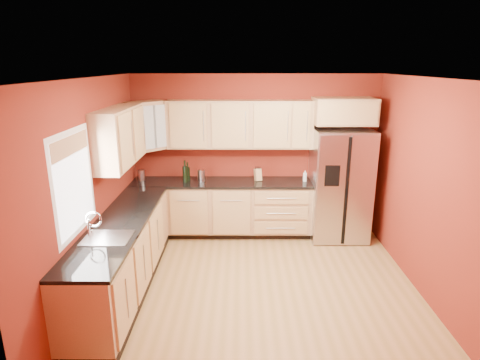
# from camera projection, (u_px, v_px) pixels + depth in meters

# --- Properties ---
(floor) EXTENTS (4.00, 4.00, 0.00)m
(floor) POSITION_uv_depth(u_px,v_px,m) (259.00, 288.00, 5.11)
(floor) COLOR olive
(floor) RESTS_ON ground
(ceiling) EXTENTS (4.00, 4.00, 0.00)m
(ceiling) POSITION_uv_depth(u_px,v_px,m) (262.00, 78.00, 4.38)
(ceiling) COLOR white
(ceiling) RESTS_ON wall_back
(wall_back) EXTENTS (4.00, 0.04, 2.60)m
(wall_back) POSITION_uv_depth(u_px,v_px,m) (255.00, 154.00, 6.66)
(wall_back) COLOR maroon
(wall_back) RESTS_ON floor
(wall_front) EXTENTS (4.00, 0.04, 2.60)m
(wall_front) POSITION_uv_depth(u_px,v_px,m) (273.00, 278.00, 2.82)
(wall_front) COLOR maroon
(wall_front) RESTS_ON floor
(wall_left) EXTENTS (0.04, 4.00, 2.60)m
(wall_left) POSITION_uv_depth(u_px,v_px,m) (92.00, 191.00, 4.75)
(wall_left) COLOR maroon
(wall_left) RESTS_ON floor
(wall_right) EXTENTS (0.04, 4.00, 2.60)m
(wall_right) POSITION_uv_depth(u_px,v_px,m) (429.00, 191.00, 4.74)
(wall_right) COLOR maroon
(wall_right) RESTS_ON floor
(base_cabinets_back) EXTENTS (2.90, 0.60, 0.88)m
(base_cabinets_back) POSITION_uv_depth(u_px,v_px,m) (222.00, 209.00, 6.62)
(base_cabinets_back) COLOR #A07A4E
(base_cabinets_back) RESTS_ON floor
(base_cabinets_left) EXTENTS (0.60, 2.80, 0.88)m
(base_cabinets_left) POSITION_uv_depth(u_px,v_px,m) (123.00, 257.00, 4.99)
(base_cabinets_left) COLOR #A07A4E
(base_cabinets_left) RESTS_ON floor
(countertop_back) EXTENTS (2.90, 0.62, 0.04)m
(countertop_back) POSITION_uv_depth(u_px,v_px,m) (221.00, 183.00, 6.48)
(countertop_back) COLOR black
(countertop_back) RESTS_ON base_cabinets_back
(countertop_left) EXTENTS (0.62, 2.80, 0.04)m
(countertop_left) POSITION_uv_depth(u_px,v_px,m) (121.00, 222.00, 4.86)
(countertop_left) COLOR black
(countertop_left) RESTS_ON base_cabinets_left
(upper_cabinets_back) EXTENTS (2.30, 0.33, 0.75)m
(upper_cabinets_back) POSITION_uv_depth(u_px,v_px,m) (240.00, 124.00, 6.36)
(upper_cabinets_back) COLOR #A07A4E
(upper_cabinets_back) RESTS_ON wall_back
(upper_cabinets_left) EXTENTS (0.33, 1.35, 0.75)m
(upper_cabinets_left) POSITION_uv_depth(u_px,v_px,m) (120.00, 136.00, 5.30)
(upper_cabinets_left) COLOR #A07A4E
(upper_cabinets_left) RESTS_ON wall_left
(corner_upper_cabinet) EXTENTS (0.67, 0.67, 0.75)m
(corner_upper_cabinet) POSITION_uv_depth(u_px,v_px,m) (148.00, 126.00, 6.20)
(corner_upper_cabinet) COLOR #A07A4E
(corner_upper_cabinet) RESTS_ON wall_back
(over_fridge_cabinet) EXTENTS (0.92, 0.60, 0.40)m
(over_fridge_cabinet) POSITION_uv_depth(u_px,v_px,m) (344.00, 111.00, 6.16)
(over_fridge_cabinet) COLOR #A07A4E
(over_fridge_cabinet) RESTS_ON wall_back
(refrigerator) EXTENTS (0.90, 0.75, 1.78)m
(refrigerator) POSITION_uv_depth(u_px,v_px,m) (340.00, 184.00, 6.41)
(refrigerator) COLOR #B6B7BB
(refrigerator) RESTS_ON floor
(window) EXTENTS (0.03, 0.90, 1.00)m
(window) POSITION_uv_depth(u_px,v_px,m) (74.00, 183.00, 4.20)
(window) COLOR white
(window) RESTS_ON wall_left
(sink_faucet) EXTENTS (0.50, 0.42, 0.30)m
(sink_faucet) POSITION_uv_depth(u_px,v_px,m) (106.00, 225.00, 4.33)
(sink_faucet) COLOR white
(sink_faucet) RESTS_ON countertop_left
(canister_left) EXTENTS (0.13, 0.13, 0.17)m
(canister_left) POSITION_uv_depth(u_px,v_px,m) (142.00, 175.00, 6.51)
(canister_left) COLOR #B6B7BB
(canister_left) RESTS_ON countertop_back
(canister_right) EXTENTS (0.13, 0.13, 0.19)m
(canister_right) POSITION_uv_depth(u_px,v_px,m) (201.00, 176.00, 6.46)
(canister_right) COLOR #B6B7BB
(canister_right) RESTS_ON countertop_back
(wine_bottle_a) EXTENTS (0.09, 0.09, 0.36)m
(wine_bottle_a) POSITION_uv_depth(u_px,v_px,m) (185.00, 171.00, 6.38)
(wine_bottle_a) COLOR black
(wine_bottle_a) RESTS_ON countertop_back
(wine_bottle_b) EXTENTS (0.08, 0.08, 0.31)m
(wine_bottle_b) POSITION_uv_depth(u_px,v_px,m) (188.00, 171.00, 6.47)
(wine_bottle_b) COLOR black
(wine_bottle_b) RESTS_ON countertop_back
(knife_block) EXTENTS (0.13, 0.12, 0.20)m
(knife_block) POSITION_uv_depth(u_px,v_px,m) (258.00, 175.00, 6.49)
(knife_block) COLOR tan
(knife_block) RESTS_ON countertop_back
(soap_dispenser) EXTENTS (0.06, 0.06, 0.18)m
(soap_dispenser) POSITION_uv_depth(u_px,v_px,m) (305.00, 176.00, 6.45)
(soap_dispenser) COLOR white
(soap_dispenser) RESTS_ON countertop_back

